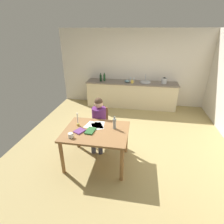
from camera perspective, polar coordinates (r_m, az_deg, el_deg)
name	(u,v)px	position (r m, az deg, el deg)	size (l,w,h in m)	color
ground_plane	(124,141)	(4.54, 3.93, -9.33)	(5.20, 5.20, 0.04)	tan
wall_back	(133,68)	(6.45, 6.81, 13.93)	(5.20, 0.12, 2.60)	silver
kitchen_counter	(131,94)	(6.33, 6.22, 5.75)	(3.12, 0.64, 0.90)	beige
dining_table	(96,135)	(3.52, -5.17, -7.46)	(1.26, 0.97, 0.76)	olive
chair_at_table	(100,124)	(4.23, -3.93, -3.86)	(0.42, 0.42, 0.89)	olive
person_seated	(99,120)	(4.01, -4.38, -2.65)	(0.34, 0.60, 1.19)	#592666
coffee_mug	(71,135)	(3.31, -13.28, -7.40)	(0.13, 0.09, 0.09)	white
candlestick	(78,122)	(3.65, -11.02, -3.25)	(0.06, 0.06, 0.28)	gold
book_magazine	(80,131)	(3.47, -10.50, -6.09)	(0.16, 0.20, 0.02)	#693577
book_cookery	(90,131)	(3.44, -7.02, -6.06)	(0.16, 0.25, 0.03)	#295C2B
paper_letter	(97,126)	(3.61, -4.79, -4.57)	(0.21, 0.30, 0.00)	white
paper_bill	(99,125)	(3.66, -4.22, -4.15)	(0.21, 0.30, 0.00)	white
paper_envelope	(91,125)	(3.67, -6.82, -4.17)	(0.21, 0.30, 0.00)	white
wine_bottle_on_table	(114,123)	(3.46, 0.81, -3.74)	(0.06, 0.06, 0.27)	#8C999E
sink_unit	(145,82)	(6.19, 10.75, 9.57)	(0.36, 0.36, 0.24)	#B2B7BC
bottle_oil	(101,78)	(6.24, -3.68, 11.01)	(0.07, 0.07, 0.28)	black
bottle_vinegar	(104,77)	(6.32, -2.52, 11.17)	(0.07, 0.07, 0.27)	#194C23
mixing_bowl	(127,81)	(6.14, 4.94, 9.97)	(0.18, 0.18, 0.08)	#668C99
stovetop_kettle	(164,81)	(6.21, 16.57, 9.75)	(0.18, 0.18, 0.22)	#B7BABF
wine_glass_near_sink	(134,78)	(6.31, 7.12, 10.93)	(0.07, 0.07, 0.15)	silver
wine_glass_by_kettle	(131,78)	(6.32, 6.14, 10.99)	(0.07, 0.07, 0.15)	silver
teacup_on_counter	(132,82)	(6.04, 6.54, 9.74)	(0.12, 0.08, 0.10)	#F2CC4C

